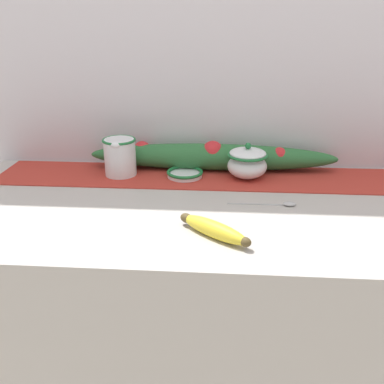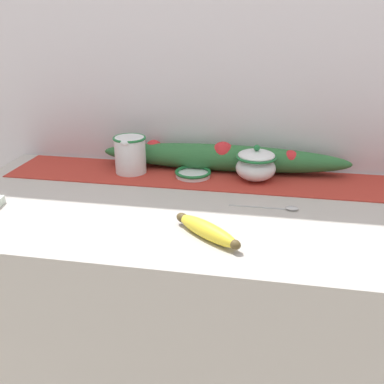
{
  "view_description": "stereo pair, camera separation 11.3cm",
  "coord_description": "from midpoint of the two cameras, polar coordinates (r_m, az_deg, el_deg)",
  "views": [
    {
      "loc": [
        0.03,
        -1.08,
        1.38
      ],
      "look_at": [
        -0.05,
        -0.03,
        0.94
      ],
      "focal_mm": 40.0,
      "sensor_mm": 36.0,
      "label": 1
    },
    {
      "loc": [
        0.14,
        -1.06,
        1.38
      ],
      "look_at": [
        -0.05,
        -0.03,
        0.94
      ],
      "focal_mm": 40.0,
      "sensor_mm": 36.0,
      "label": 2
    }
  ],
  "objects": [
    {
      "name": "countertop",
      "position": [
        1.42,
        4.59,
        -18.47
      ],
      "size": [
        1.51,
        0.68,
        0.89
      ],
      "primitive_type": "cube",
      "color": "#B7B2AD",
      "rests_on": "ground_plane"
    },
    {
      "name": "back_wall",
      "position": [
        1.44,
        7.1,
        15.32
      ],
      "size": [
        2.31,
        0.04,
        2.4
      ],
      "primitive_type": "cube",
      "color": "silver",
      "rests_on": "ground_plane"
    },
    {
      "name": "table_runner",
      "position": [
        1.38,
        6.1,
        1.83
      ],
      "size": [
        1.39,
        0.23,
        0.0
      ],
      "primitive_type": "cube",
      "color": "#B23328",
      "rests_on": "countertop"
    },
    {
      "name": "cream_pitcher",
      "position": [
        1.4,
        -5.94,
        5.11
      ],
      "size": [
        0.11,
        0.13,
        0.12
      ],
      "color": "white",
      "rests_on": "countertop"
    },
    {
      "name": "sugar_bowl",
      "position": [
        1.36,
        10.9,
        3.57
      ],
      "size": [
        0.13,
        0.13,
        0.11
      ],
      "color": "white",
      "rests_on": "countertop"
    },
    {
      "name": "small_dish",
      "position": [
        1.37,
        2.5,
        2.46
      ],
      "size": [
        0.12,
        0.12,
        0.02
      ],
      "color": "white",
      "rests_on": "countertop"
    },
    {
      "name": "banana",
      "position": [
        1.0,
        5.21,
        -5.16
      ],
      "size": [
        0.18,
        0.15,
        0.04
      ],
      "rotation": [
        0.0,
        0.0,
        -0.67
      ],
      "color": "yellow",
      "rests_on": "countertop"
    },
    {
      "name": "spoon",
      "position": [
        1.19,
        15.06,
        -2.13
      ],
      "size": [
        0.19,
        0.02,
        0.01
      ],
      "rotation": [
        0.0,
        0.0,
        0.01
      ],
      "color": "#B7B7BC",
      "rests_on": "countertop"
    },
    {
      "name": "poinsettia_garland",
      "position": [
        1.43,
        6.35,
        4.59
      ],
      "size": [
        0.83,
        0.1,
        0.1
      ],
      "color": "#2D6B38",
      "rests_on": "countertop"
    }
  ]
}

